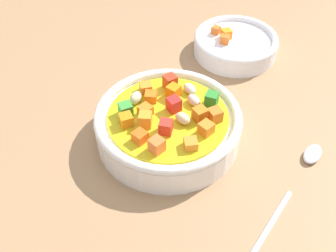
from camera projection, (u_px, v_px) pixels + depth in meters
The scene contains 4 objects.
ground_plane at pixel (168, 142), 59.86cm from camera, with size 140.00×140.00×2.00cm, color #9E754F.
soup_bowl_main at pixel (168, 124), 57.21cm from camera, with size 20.46×20.46×6.32cm.
spoon at pixel (292, 188), 52.30cm from camera, with size 2.79×23.98×1.01cm.
side_bowl_small at pixel (235, 44), 72.51cm from camera, with size 14.79×14.79×4.39cm.
Camera 1 is at (-21.52, 34.25, 43.19)cm, focal length 43.68 mm.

